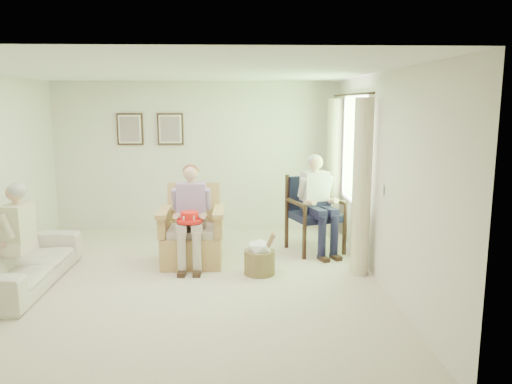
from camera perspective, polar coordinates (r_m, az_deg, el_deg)
floor at (r=6.52m, az=-8.53°, el=-9.96°), size 5.50×5.50×0.00m
back_wall at (r=8.91m, az=-6.77°, el=4.09°), size 5.00×0.04×2.60m
front_wall at (r=3.54m, az=-14.09°, el=-5.41°), size 5.00×0.04×2.60m
right_wall at (r=6.40m, az=13.98°, el=1.49°), size 0.04×5.50×2.60m
ceiling at (r=6.14m, az=-9.18°, el=13.47°), size 5.00×5.50×0.02m
window at (r=7.51m, az=11.31°, el=5.03°), size 0.13×2.50×1.63m
curtain_left at (r=6.59m, az=11.98°, el=0.49°), size 0.34×0.34×2.30m
curtain_right at (r=8.48m, az=8.83°, el=2.72°), size 0.34×0.34×2.30m
framed_print_left at (r=9.01m, az=-14.21°, el=6.98°), size 0.45×0.05×0.55m
framed_print_right at (r=8.89m, az=-9.77°, el=7.10°), size 0.45×0.05×0.55m
wicker_armchair at (r=7.11m, az=-7.25°, el=-5.30°), size 0.85×0.85×1.09m
wood_armchair at (r=7.67m, az=6.69°, el=-2.09°), size 0.73×0.68×1.12m
sofa at (r=6.86m, az=-25.22°, el=-7.16°), size 2.09×0.82×0.61m
person_wicker at (r=6.86m, az=-7.44°, el=-1.89°), size 0.40×0.62×1.38m
person_dark at (r=7.45m, az=6.94°, el=-0.49°), size 0.40×0.63×1.44m
person_sofa at (r=6.64m, az=-25.92°, el=-4.02°), size 0.42×0.62×1.27m
red_hat at (r=6.68m, az=-7.59°, el=-2.97°), size 0.34×0.34×0.14m
hatbox at (r=6.62m, az=0.43°, el=-7.40°), size 0.54×0.54×0.60m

